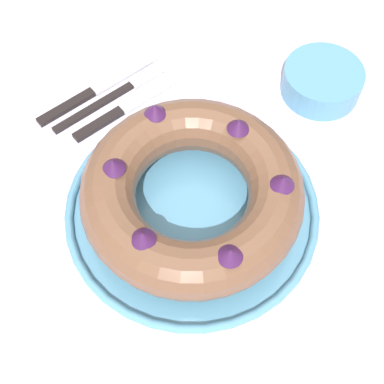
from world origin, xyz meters
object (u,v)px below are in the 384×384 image
object	(u,v)px
serving_dish	(192,209)
bundt_cake	(192,192)
cake_knife	(120,112)
side_bowl	(322,81)
fork	(117,94)
serving_knife	(91,93)

from	to	relation	value
serving_dish	bundt_cake	world-z (taller)	bundt_cake
cake_knife	side_bowl	size ratio (longest dim) A/B	1.54
fork	side_bowl	bearing A→B (deg)	51.54
serving_dish	side_bowl	bearing A→B (deg)	98.01
serving_dish	fork	bearing A→B (deg)	169.99
fork	side_bowl	distance (m)	0.33
bundt_cake	cake_knife	bearing A→B (deg)	173.23
serving_knife	side_bowl	bearing A→B (deg)	48.80
serving_dish	side_bowl	world-z (taller)	side_bowl
bundt_cake	serving_knife	size ratio (longest dim) A/B	1.32
serving_dish	side_bowl	size ratio (longest dim) A/B	2.81
serving_knife	side_bowl	xyz separation A→B (m)	(0.23, 0.29, 0.02)
serving_dish	cake_knife	bearing A→B (deg)	173.23
serving_knife	serving_dish	bearing A→B (deg)	-5.37
cake_knife	serving_knife	bearing A→B (deg)	-173.63
side_bowl	cake_knife	bearing A→B (deg)	-121.27
serving_knife	side_bowl	distance (m)	0.37
side_bowl	serving_dish	bearing A→B (deg)	-81.99
fork	serving_knife	size ratio (longest dim) A/B	0.91
serving_knife	cake_knife	bearing A→B (deg)	9.72
bundt_cake	serving_knife	bearing A→B (deg)	177.61
serving_knife	cake_knife	world-z (taller)	same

